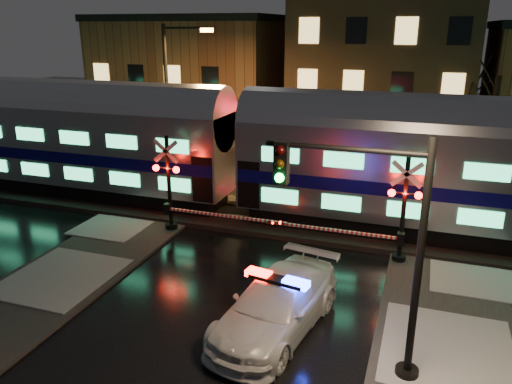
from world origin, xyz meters
TOP-DOWN VIEW (x-y plane):
  - ground at (0.00, 0.00)m, footprint 120.00×120.00m
  - ballast at (0.00, 5.00)m, footprint 90.00×4.20m
  - building_left at (-13.00, 22.00)m, footprint 14.00×10.00m
  - building_mid at (2.00, 22.50)m, footprint 12.00×11.00m
  - train at (-2.78, 5.00)m, footprint 51.00×3.12m
  - police_car at (1.67, -3.40)m, footprint 3.20×5.89m
  - crossing_signal_right at (4.49, 2.31)m, footprint 5.93×0.66m
  - crossing_signal_left at (-4.60, 2.31)m, footprint 6.07×0.67m
  - traffic_light at (4.49, -4.48)m, footprint 4.11×0.72m
  - streetlight at (-8.16, 9.00)m, footprint 2.94×0.31m

SIDE VIEW (x-z plane):
  - ground at x=0.00m, z-range 0.00..0.00m
  - ballast at x=0.00m, z-range 0.00..0.24m
  - police_car at x=1.67m, z-range -0.08..1.72m
  - crossing_signal_right at x=4.49m, z-range -0.36..3.84m
  - crossing_signal_left at x=-4.60m, z-range -0.37..3.93m
  - traffic_light at x=4.49m, z-range 0.20..6.56m
  - train at x=-2.78m, z-range 0.42..6.35m
  - building_left at x=-13.00m, z-range 0.00..9.00m
  - streetlight at x=-8.16m, z-range 0.67..9.46m
  - building_mid at x=2.00m, z-range 0.00..11.50m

